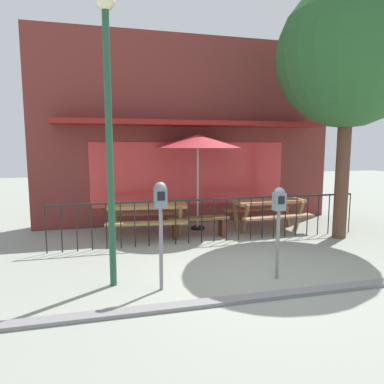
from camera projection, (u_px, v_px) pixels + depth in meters
name	position (u px, v px, depth m)	size (l,w,h in m)	color
ground	(253.00, 275.00, 5.76)	(40.00, 40.00, 0.00)	gray
pub_storefront	(189.00, 132.00, 9.63)	(8.24, 1.36, 5.00)	#3B1521
patio_fence_front	(214.00, 212.00, 7.69)	(6.95, 0.04, 0.97)	black
picnic_table_left	(147.00, 211.00, 8.14)	(1.94, 1.55, 0.79)	#A37D45
picnic_table_right	(267.00, 206.00, 8.78)	(1.87, 1.45, 0.79)	#A36E4B
patio_umbrella	(198.00, 142.00, 8.67)	(2.14, 2.14, 2.39)	black
patio_bench	(199.00, 222.00, 8.10)	(1.42, 0.40, 0.48)	brown
parking_meter_near	(279.00, 209.00, 5.49)	(0.18, 0.17, 1.47)	gray
parking_meter_far	(161.00, 207.00, 5.03)	(0.18, 0.17, 1.60)	gray
street_tree	(349.00, 56.00, 7.61)	(3.12, 3.12, 5.62)	brown
street_lamp	(108.00, 101.00, 5.00)	(0.28, 0.28, 4.24)	#214E35
curb_edge	(278.00, 297.00, 4.95)	(11.54, 0.20, 0.11)	slate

